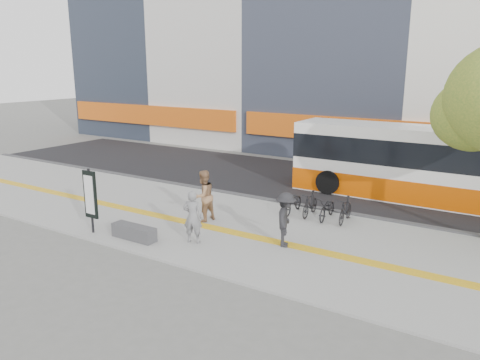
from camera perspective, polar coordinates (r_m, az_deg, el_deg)
The scene contains 12 objects.
ground at distance 14.77m, azimuth -2.26°, elevation -8.06°, with size 120.00×120.00×0.00m, color #63635E.
sidewalk at distance 15.93m, azimuth 0.80°, elevation -6.22°, with size 40.00×7.00×0.08m, color gray.
tactile_strip at distance 15.51m, azimuth -0.16°, elevation -6.60°, with size 40.00×0.45×0.01m, color yellow.
street at distance 22.40m, azimuth 10.84°, elevation -0.52°, with size 40.00×8.00×0.06m, color black.
curb at distance 18.84m, azimuth 6.36°, elevation -2.99°, with size 40.00×0.25×0.14m, color #373739.
bench at distance 15.37m, azimuth -12.92°, elevation -6.29°, with size 1.60×0.45×0.45m, color #373739.
signboard at distance 16.00m, azimuth -17.97°, elevation -1.83°, with size 0.55×0.10×2.20m.
bus at distance 20.44m, azimuth 22.55°, elevation 1.45°, with size 11.36×2.69×3.03m.
bicycle_row at distance 17.24m, azimuth 9.57°, elevation -3.17°, with size 2.64×1.61×0.92m.
seated_woman at distance 14.57m, azimuth -5.84°, elevation -4.54°, with size 0.62×0.41×1.70m, color black.
pedestrian_tan at distance 16.55m, azimuth -4.53°, elevation -1.96°, with size 0.90×0.70×1.85m, color #936B49.
pedestrian_dark at distance 14.29m, azimuth 5.64°, elevation -4.88°, with size 1.11×0.64×1.71m, color #232326.
Camera 1 is at (7.76, -11.28, 5.53)m, focal length 34.63 mm.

